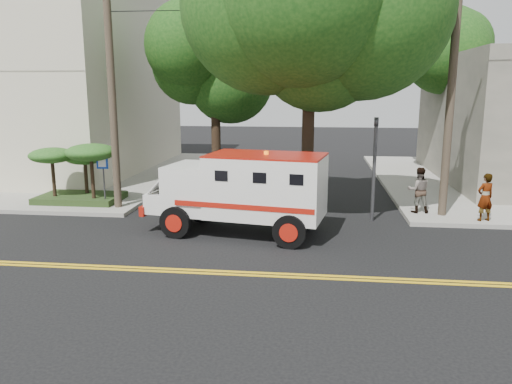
# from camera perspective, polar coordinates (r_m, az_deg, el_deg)

# --- Properties ---
(ground) EXTENTS (100.00, 100.00, 0.00)m
(ground) POSITION_cam_1_polar(r_m,az_deg,el_deg) (12.64, -1.76, -9.31)
(ground) COLOR black
(ground) RESTS_ON ground
(sidewalk_nw) EXTENTS (17.00, 17.00, 0.15)m
(sidewalk_nw) POSITION_cam_1_polar(r_m,az_deg,el_deg) (29.78, -24.15, 2.05)
(sidewalk_nw) COLOR gray
(sidewalk_nw) RESTS_ON ground
(building_left) EXTENTS (16.00, 14.00, 10.00)m
(building_left) POSITION_cam_1_polar(r_m,az_deg,el_deg) (31.79, -26.69, 11.58)
(building_left) COLOR beige
(building_left) RESTS_ON sidewalk_nw
(utility_pole_left) EXTENTS (0.28, 0.28, 9.00)m
(utility_pole_left) POSITION_cam_1_polar(r_m,az_deg,el_deg) (19.15, -16.16, 11.14)
(utility_pole_left) COLOR #382D23
(utility_pole_left) RESTS_ON ground
(utility_pole_right) EXTENTS (0.28, 0.28, 9.00)m
(utility_pole_right) POSITION_cam_1_polar(r_m,az_deg,el_deg) (18.43, 21.42, 10.80)
(utility_pole_right) COLOR #382D23
(utility_pole_right) RESTS_ON ground
(tree_main) EXTENTS (6.08, 5.70, 9.85)m
(tree_main) POSITION_cam_1_polar(r_m,az_deg,el_deg) (18.07, 7.72, 20.08)
(tree_main) COLOR black
(tree_main) RESTS_ON ground
(tree_left) EXTENTS (4.48, 4.20, 7.70)m
(tree_left) POSITION_cam_1_polar(r_m,az_deg,el_deg) (23.90, -4.06, 14.53)
(tree_left) COLOR black
(tree_left) RESTS_ON ground
(tree_right) EXTENTS (4.80, 4.50, 8.20)m
(tree_right) POSITION_cam_1_polar(r_m,az_deg,el_deg) (28.37, 21.92, 14.02)
(tree_right) COLOR black
(tree_right) RESTS_ON ground
(traffic_signal) EXTENTS (0.15, 0.18, 3.60)m
(traffic_signal) POSITION_cam_1_polar(r_m,az_deg,el_deg) (17.53, 13.41, 3.82)
(traffic_signal) COLOR #3F3F42
(traffic_signal) RESTS_ON ground
(accessibility_sign) EXTENTS (0.45, 0.10, 2.02)m
(accessibility_sign) POSITION_cam_1_polar(r_m,az_deg,el_deg) (19.80, -17.05, 1.97)
(accessibility_sign) COLOR #3F3F42
(accessibility_sign) RESTS_ON ground
(palm_planter) EXTENTS (3.52, 2.63, 2.36)m
(palm_planter) POSITION_cam_1_polar(r_m,az_deg,el_deg) (20.69, -19.74, 2.98)
(palm_planter) COLOR #1E3314
(palm_planter) RESTS_ON sidewalk_nw
(armored_truck) EXTENTS (5.93, 3.06, 2.58)m
(armored_truck) POSITION_cam_1_polar(r_m,az_deg,el_deg) (15.63, -1.44, 0.39)
(armored_truck) COLOR silver
(armored_truck) RESTS_ON ground
(pedestrian_a) EXTENTS (0.69, 0.58, 1.63)m
(pedestrian_a) POSITION_cam_1_polar(r_m,az_deg,el_deg) (18.44, 24.72, -0.55)
(pedestrian_a) COLOR gray
(pedestrian_a) RESTS_ON sidewalk_ne
(pedestrian_b) EXTENTS (0.82, 0.65, 1.65)m
(pedestrian_b) POSITION_cam_1_polar(r_m,az_deg,el_deg) (18.83, 18.09, 0.21)
(pedestrian_b) COLOR gray
(pedestrian_b) RESTS_ON sidewalk_ne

